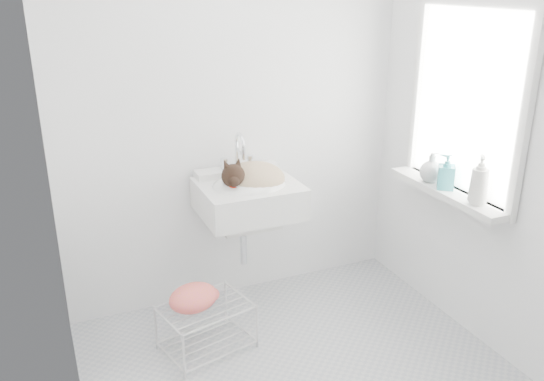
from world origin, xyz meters
name	(u,v)px	position (x,y,z in m)	size (l,w,h in m)	color
floor	(303,376)	(0.00, 0.00, 0.00)	(2.20, 2.00, 0.02)	#B1B2B4
back_wall	(234,108)	(0.00, 1.00, 1.25)	(2.20, 0.02, 2.50)	white
right_wall	(494,128)	(1.10, 0.00, 1.25)	(0.02, 2.00, 2.50)	white
left_wall	(53,184)	(-1.10, 0.00, 1.25)	(0.02, 2.00, 2.50)	white
window_glass	(468,102)	(1.09, 0.20, 1.35)	(0.01, 0.80, 1.00)	white
window_frame	(465,102)	(1.07, 0.20, 1.35)	(0.04, 0.90, 1.10)	white
windowsill	(447,192)	(1.01, 0.20, 0.83)	(0.16, 0.88, 0.04)	white
sink	(248,183)	(-0.01, 0.74, 0.85)	(0.58, 0.51, 0.23)	white
faucet	(237,153)	(-0.01, 0.92, 0.99)	(0.21, 0.15, 0.21)	silver
cat	(251,178)	(0.00, 0.72, 0.89)	(0.40, 0.32, 0.25)	tan
wire_rack	(207,326)	(-0.40, 0.44, 0.15)	(0.47, 0.33, 0.28)	silver
towel	(194,302)	(-0.46, 0.45, 0.31)	(0.29, 0.21, 0.12)	orange
bottle_a	(476,204)	(1.00, -0.05, 0.85)	(0.09, 0.09, 0.23)	silver
bottle_b	(445,188)	(1.00, 0.21, 0.85)	(0.09, 0.09, 0.20)	teal
bottle_c	(430,181)	(1.00, 0.34, 0.85)	(0.14, 0.14, 0.18)	silver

